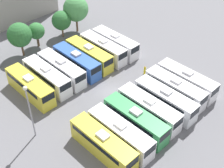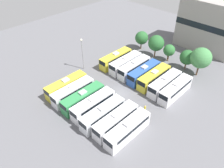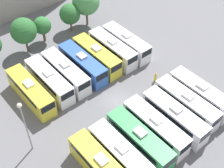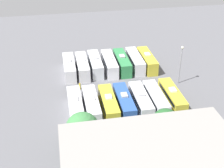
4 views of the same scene
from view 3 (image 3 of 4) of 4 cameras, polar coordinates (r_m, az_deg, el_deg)
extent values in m
plane|color=slate|center=(48.16, 0.74, -3.07)|extent=(110.44, 110.44, 0.00)
cube|color=gold|center=(39.37, -1.87, -15.01)|extent=(2.56, 10.39, 3.27)
cube|color=black|center=(38.69, -2.15, -14.07)|extent=(2.60, 8.83, 0.72)
cube|color=silver|center=(37.83, -1.93, -13.63)|extent=(1.20, 1.60, 0.35)
cube|color=silver|center=(40.25, 1.76, -12.95)|extent=(2.56, 10.39, 3.27)
cube|color=black|center=(39.58, 1.54, -11.99)|extent=(2.60, 8.83, 0.72)
cube|color=white|center=(38.74, 1.82, -11.51)|extent=(1.20, 1.60, 0.35)
cube|color=#338C4C|center=(41.67, 5.04, -10.25)|extent=(2.56, 10.39, 3.27)
cube|color=black|center=(41.02, 4.86, -9.28)|extent=(2.60, 8.83, 0.72)
cube|color=black|center=(39.19, 10.51, -14.10)|extent=(2.25, 0.08, 1.14)
cube|color=#B2B2B7|center=(40.21, 5.20, -8.76)|extent=(1.20, 1.60, 0.35)
cube|color=white|center=(43.17, 7.92, -7.90)|extent=(2.56, 10.39, 3.27)
cube|color=black|center=(42.54, 7.79, -6.93)|extent=(2.60, 8.83, 0.72)
cube|color=black|center=(40.77, 13.35, -11.41)|extent=(2.25, 0.08, 1.14)
cube|color=white|center=(41.76, 8.16, -6.38)|extent=(1.20, 1.60, 0.35)
cube|color=silver|center=(44.77, 11.33, -5.95)|extent=(2.56, 10.39, 3.27)
cube|color=black|center=(44.17, 11.24, -4.99)|extent=(2.60, 8.83, 0.72)
cube|color=black|center=(42.51, 16.73, -9.17)|extent=(2.25, 0.08, 1.14)
cube|color=#B2B2B7|center=(43.42, 11.66, -4.43)|extent=(1.20, 1.60, 0.35)
cube|color=silver|center=(46.76, 13.42, -3.60)|extent=(2.56, 10.39, 3.27)
cube|color=black|center=(46.19, 13.37, -2.66)|extent=(2.60, 8.83, 0.72)
cube|color=black|center=(44.54, 18.67, -6.54)|extent=(2.25, 0.08, 1.14)
cube|color=silver|center=(45.46, 13.79, -2.08)|extent=(1.20, 1.60, 0.35)
cube|color=silver|center=(48.64, 15.79, -1.86)|extent=(2.56, 10.39, 3.27)
cube|color=black|center=(48.09, 15.77, -0.93)|extent=(2.60, 8.83, 0.72)
cube|color=#B2B2B7|center=(47.39, 16.21, -0.35)|extent=(1.20, 1.60, 0.35)
cube|color=gold|center=(48.74, -14.62, -1.42)|extent=(2.56, 10.39, 3.27)
cube|color=black|center=(48.28, -14.97, -0.49)|extent=(2.60, 8.83, 0.72)
cube|color=black|center=(44.72, -11.60, -4.29)|extent=(2.25, 0.08, 1.14)
cube|color=white|center=(47.50, -15.01, 0.10)|extent=(1.20, 1.60, 0.35)
cube|color=white|center=(49.83, -11.36, 0.54)|extent=(2.56, 10.39, 3.27)
cube|color=black|center=(49.38, -11.66, 1.47)|extent=(2.60, 8.83, 0.72)
cube|color=black|center=(45.88, -8.12, -2.08)|extent=(2.25, 0.08, 1.14)
cube|color=silver|center=(48.62, -11.65, 2.07)|extent=(1.20, 1.60, 0.35)
cube|color=silver|center=(50.84, -8.46, 2.08)|extent=(2.56, 10.39, 3.27)
cube|color=black|center=(50.40, -8.73, 3.00)|extent=(2.60, 8.83, 0.72)
cube|color=black|center=(46.97, -5.06, -0.35)|extent=(2.25, 0.08, 1.14)
cube|color=#B2B2B7|center=(49.65, -8.68, 3.62)|extent=(1.20, 1.60, 0.35)
cube|color=#2D56A8|center=(52.05, -5.39, 3.62)|extent=(2.56, 10.39, 3.27)
cube|color=black|center=(51.62, -5.63, 4.53)|extent=(2.60, 8.83, 0.72)
cube|color=black|center=(48.29, -1.84, 1.36)|extent=(2.25, 0.08, 1.14)
cube|color=#B2B2B7|center=(50.89, -5.53, 5.15)|extent=(1.20, 1.60, 0.35)
cube|color=gold|center=(53.44, -2.82, 5.06)|extent=(2.56, 10.39, 3.27)
cube|color=black|center=(53.02, -3.02, 5.96)|extent=(2.60, 8.83, 0.72)
cube|color=black|center=(49.77, 0.83, 2.97)|extent=(2.25, 0.08, 1.14)
cube|color=silver|center=(52.31, -2.88, 6.59)|extent=(1.20, 1.60, 0.35)
cube|color=silver|center=(54.88, 0.07, 6.34)|extent=(2.56, 10.39, 3.27)
cube|color=black|center=(54.47, -0.11, 7.24)|extent=(2.60, 8.83, 0.72)
cube|color=black|center=(51.34, 3.81, 4.39)|extent=(2.25, 0.08, 1.14)
cube|color=silver|center=(53.78, 0.07, 7.86)|extent=(1.20, 1.60, 0.35)
cube|color=silver|center=(56.36, 2.59, 7.46)|extent=(2.56, 10.39, 3.27)
cube|color=black|center=(55.96, 2.44, 8.34)|extent=(2.60, 8.83, 0.72)
cube|color=black|center=(52.94, 6.38, 5.63)|extent=(2.25, 0.08, 1.14)
cube|color=silver|center=(55.29, 2.65, 8.96)|extent=(1.20, 1.60, 0.35)
cylinder|color=gold|center=(51.24, 7.95, 1.19)|extent=(0.36, 0.36, 1.47)
sphere|color=tan|center=(50.67, 8.05, 1.89)|extent=(0.24, 0.24, 0.24)
cylinder|color=gray|center=(40.77, -15.34, -7.94)|extent=(0.20, 0.20, 8.48)
sphere|color=#EAE5C6|center=(37.48, -16.60, -3.79)|extent=(0.60, 0.60, 0.60)
cylinder|color=brown|center=(58.27, -15.30, 6.91)|extent=(0.38, 0.38, 2.86)
sphere|color=#28602D|center=(56.55, -15.88, 9.34)|extent=(4.58, 4.58, 4.58)
cylinder|color=brown|center=(60.35, -12.31, 8.61)|extent=(0.48, 0.48, 2.25)
sphere|color=#2D6B33|center=(59.08, -12.65, 10.39)|extent=(3.28, 3.28, 3.28)
cylinder|color=brown|center=(62.27, -7.48, 10.59)|extent=(0.35, 0.35, 2.32)
sphere|color=#28602D|center=(60.90, -7.71, 12.58)|extent=(3.97, 3.97, 3.97)
cylinder|color=brown|center=(63.40, -4.60, 12.06)|extent=(0.42, 0.42, 3.34)
sphere|color=#428447|center=(61.60, -4.79, 14.82)|extent=(5.26, 5.26, 5.26)
camera|label=1|loc=(7.50, -148.53, -56.55)|focal=50.00mm
camera|label=2|loc=(48.05, 62.43, 20.89)|focal=35.00mm
camera|label=4|loc=(88.50, -24.56, 41.60)|focal=50.00mm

